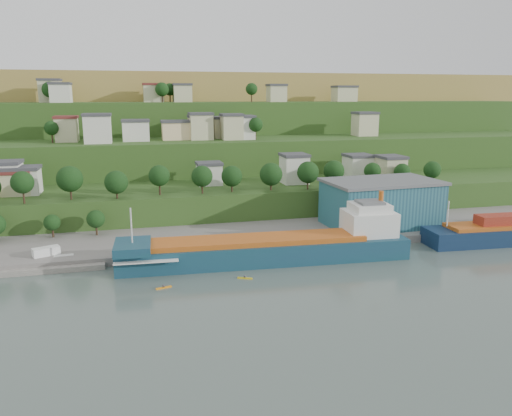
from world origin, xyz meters
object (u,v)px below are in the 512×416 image
object	(u,v)px
caravan	(46,253)
kayak_orange	(164,287)
warehouse	(381,203)
cargo_ship_near	(274,249)

from	to	relation	value
caravan	kayak_orange	distance (m)	33.16
warehouse	kayak_orange	xyz separation A→B (m)	(-62.22, -28.26, -8.20)
cargo_ship_near	kayak_orange	size ratio (longest dim) A/B	20.92
warehouse	caravan	size ratio (longest dim) A/B	5.55
caravan	kayak_orange	bearing A→B (deg)	-63.07
cargo_ship_near	warehouse	distance (m)	40.25
warehouse	caravan	xyz separation A→B (m)	(-87.18, -6.56, -5.88)
kayak_orange	cargo_ship_near	bearing A→B (deg)	8.06
cargo_ship_near	caravan	size ratio (longest dim) A/B	11.70
cargo_ship_near	caravan	distance (m)	52.31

